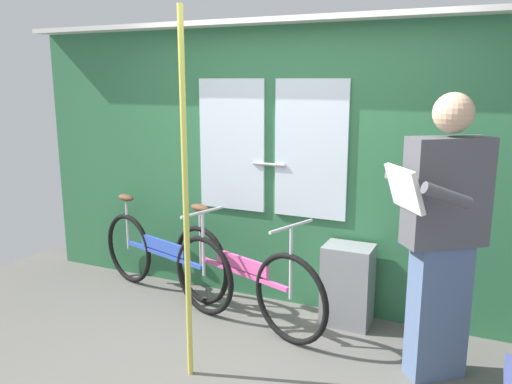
% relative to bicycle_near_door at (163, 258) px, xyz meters
% --- Properties ---
extents(train_door_wall, '(5.03, 0.28, 2.32)m').
position_rel_bicycle_near_door_xyz_m(train_door_wall, '(1.06, 0.37, 0.86)').
color(train_door_wall, '#2D6B42').
rests_on(train_door_wall, ground_plane).
extents(bicycle_near_door, '(1.62, 0.63, 0.86)m').
position_rel_bicycle_near_door_xyz_m(bicycle_near_door, '(0.00, 0.00, 0.00)').
color(bicycle_near_door, black).
rests_on(bicycle_near_door, ground_plane).
extents(bicycle_leaning_behind, '(1.58, 0.68, 0.88)m').
position_rel_bicycle_near_door_xyz_m(bicycle_leaning_behind, '(0.83, -0.15, 0.01)').
color(bicycle_leaning_behind, black).
rests_on(bicycle_leaning_behind, ground_plane).
extents(passenger_reading_newspaper, '(0.65, 0.61, 1.79)m').
position_rel_bicycle_near_door_xyz_m(passenger_reading_newspaper, '(2.29, -0.33, 0.60)').
color(passenger_reading_newspaper, slate).
rests_on(passenger_reading_newspaper, ground_plane).
extents(trash_bin_by_wall, '(0.37, 0.28, 0.63)m').
position_rel_bicycle_near_door_xyz_m(trash_bin_by_wall, '(1.60, 0.15, -0.04)').
color(trash_bin_by_wall, gray).
rests_on(trash_bin_by_wall, ground_plane).
extents(handrail_pole, '(0.04, 0.04, 2.28)m').
position_rel_bicycle_near_door_xyz_m(handrail_pole, '(0.87, -0.97, 0.79)').
color(handrail_pole, '#C6C14C').
rests_on(handrail_pole, ground_plane).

